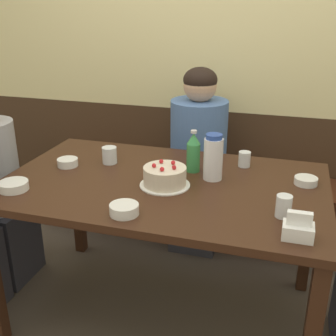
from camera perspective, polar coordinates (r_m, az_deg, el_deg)
The scene contains 16 objects.
ground_plane at distance 2.39m, azimuth -0.57°, elevation -18.76°, with size 12.00×12.00×0.00m, color #4C4238.
back_wall at distance 2.86m, azimuth 5.81°, elevation 15.52°, with size 4.80×0.04×2.50m.
bench_seat at distance 2.94m, azimuth 4.22°, elevation -5.09°, with size 2.26×0.38×0.46m.
dining_table at distance 2.02m, azimuth -0.64°, elevation -4.01°, with size 1.51×0.93×0.76m.
birthday_cake at distance 1.92m, azimuth -0.43°, elevation -1.16°, with size 0.23×0.23×0.11m.
water_pitcher at distance 1.99m, azimuth 6.14°, elevation 1.43°, with size 0.09×0.09×0.22m.
soju_bottle at distance 2.07m, azimuth 3.46°, elevation 2.17°, with size 0.07×0.07×0.21m.
napkin_holder at distance 1.58m, azimuth 17.23°, elevation -7.87°, with size 0.11×0.08×0.11m.
bowl_soup_white at distance 2.05m, azimuth 18.17°, elevation -1.66°, with size 0.11×0.11×0.03m.
bowl_rice_small at distance 1.69m, azimuth -5.96°, elevation -5.60°, with size 0.12×0.12×0.04m.
bowl_side_dish at distance 2.22m, azimuth -13.44°, elevation 0.75°, with size 0.11×0.11×0.04m.
bowl_sauce_shallow at distance 2.01m, azimuth -20.18°, elevation -2.27°, with size 0.13×0.13×0.04m.
glass_water_tall at distance 2.22m, azimuth -7.92°, elevation 1.73°, with size 0.08×0.08×0.09m.
glass_tumbler_short at distance 2.19m, azimuth 10.32°, elevation 1.19°, with size 0.06×0.06×0.08m.
glass_shot_small at distance 1.71m, azimuth 15.40°, elevation -5.02°, with size 0.06×0.06×0.09m.
person_grey_tee at distance 2.70m, azimuth 4.08°, elevation 0.66°, with size 0.35×0.35×1.19m.
Camera 1 is at (0.54, -1.74, 1.56)m, focal length 45.00 mm.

